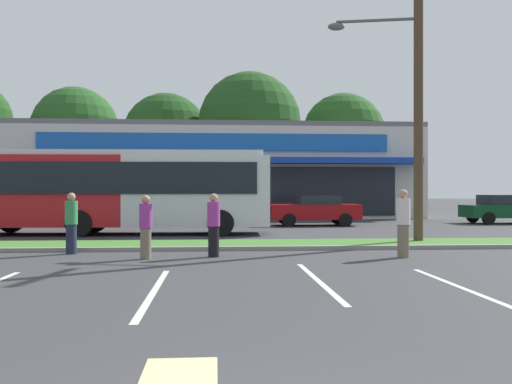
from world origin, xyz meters
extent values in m
cube|color=#427A2D|center=(0.00, 14.00, 0.06)|extent=(56.00, 2.20, 0.12)
cube|color=gray|center=(0.00, 12.78, 0.06)|extent=(56.00, 0.24, 0.12)
cube|color=silver|center=(-1.37, 6.39, 0.00)|extent=(0.12, 4.80, 0.01)
cube|color=silver|center=(1.61, 7.26, 0.00)|extent=(0.12, 4.80, 0.01)
cube|color=silver|center=(3.97, 6.22, 0.00)|extent=(0.12, 4.80, 0.01)
cube|color=beige|center=(-0.36, 35.63, 2.81)|extent=(25.85, 11.06, 5.63)
cube|color=black|center=(-0.36, 30.06, 1.69)|extent=(21.72, 0.08, 2.93)
cube|color=#14389E|center=(-0.36, 29.40, 3.49)|extent=(24.30, 1.40, 0.35)
cube|color=#1959AD|center=(-0.36, 30.02, 4.61)|extent=(20.68, 0.16, 1.01)
cube|color=slate|center=(-0.36, 35.63, 5.78)|extent=(25.85, 11.06, 0.30)
cylinder|color=#473323|center=(-12.53, 46.51, 2.08)|extent=(0.44, 0.44, 4.16)
sphere|color=#23511E|center=(-12.53, 46.51, 6.98)|extent=(7.53, 7.53, 7.53)
cylinder|color=#473323|center=(-4.63, 45.84, 1.84)|extent=(0.44, 0.44, 3.68)
sphere|color=#1E4719|center=(-4.63, 45.84, 6.47)|extent=(7.44, 7.44, 7.44)
cylinder|color=#473323|center=(2.44, 42.58, 2.04)|extent=(0.44, 0.44, 4.09)
sphere|color=#1E4719|center=(2.44, 42.58, 7.24)|extent=(8.40, 8.40, 8.40)
cylinder|color=#473323|center=(10.66, 44.50, 1.92)|extent=(0.44, 0.44, 3.85)
sphere|color=#23511E|center=(10.66, 44.50, 6.55)|extent=(7.19, 7.19, 7.19)
cylinder|color=#4C3826|center=(6.13, 14.28, 5.00)|extent=(0.30, 0.30, 10.01)
cylinder|color=#59595B|center=(4.86, 14.56, 7.20)|extent=(2.56, 0.66, 0.10)
ellipsoid|color=#59595B|center=(3.59, 14.83, 7.05)|extent=(0.56, 0.32, 0.24)
cube|color=#AD191E|center=(-7.18, 19.18, 1.70)|extent=(6.84, 2.75, 2.70)
cube|color=silver|center=(-1.03, 19.00, 1.70)|extent=(5.61, 2.71, 2.70)
cube|color=silver|center=(-4.41, 19.10, 3.15)|extent=(11.87, 2.64, 0.20)
cube|color=black|center=(-4.45, 17.80, 2.19)|extent=(11.32, 0.39, 1.19)
cube|color=black|center=(1.76, 18.92, 2.02)|extent=(0.12, 2.17, 1.51)
cylinder|color=black|center=(-0.08, 20.15, 0.50)|extent=(1.01, 0.33, 1.00)
cylinder|color=black|center=(-0.14, 17.80, 0.50)|extent=(1.01, 0.33, 1.00)
cylinder|color=black|center=(-5.30, 20.30, 0.50)|extent=(1.01, 0.33, 1.00)
cylinder|color=black|center=(-5.37, 17.95, 0.50)|extent=(1.01, 0.33, 1.00)
cylinder|color=black|center=(-8.68, 20.40, 0.50)|extent=(1.01, 0.33, 1.00)
cube|color=#0C3F1E|center=(14.76, 25.12, 0.64)|extent=(4.22, 1.85, 0.65)
cube|color=black|center=(14.55, 25.12, 1.24)|extent=(1.90, 1.63, 0.53)
cylinder|color=black|center=(13.46, 26.00, 0.32)|extent=(0.64, 0.22, 0.64)
cylinder|color=black|center=(13.46, 24.24, 0.32)|extent=(0.64, 0.22, 0.64)
cube|color=navy|center=(-8.70, 25.54, 0.70)|extent=(4.27, 1.84, 0.76)
cube|color=black|center=(-8.91, 25.54, 1.33)|extent=(1.92, 1.62, 0.49)
cylinder|color=black|center=(-7.38, 26.41, 0.32)|extent=(0.64, 0.22, 0.64)
cylinder|color=black|center=(-7.38, 24.66, 0.32)|extent=(0.64, 0.22, 0.64)
cylinder|color=black|center=(-10.02, 26.41, 0.32)|extent=(0.64, 0.22, 0.64)
cylinder|color=black|center=(-10.02, 24.66, 0.32)|extent=(0.64, 0.22, 0.64)
cube|color=navy|center=(-1.79, 25.07, 0.68)|extent=(4.70, 1.72, 0.71)
cube|color=black|center=(-2.03, 25.07, 1.27)|extent=(2.11, 1.52, 0.48)
cylinder|color=black|center=(-0.34, 25.88, 0.32)|extent=(0.64, 0.22, 0.64)
cylinder|color=black|center=(-0.34, 24.25, 0.32)|extent=(0.64, 0.22, 0.64)
cylinder|color=black|center=(-3.25, 25.88, 0.32)|extent=(0.64, 0.22, 0.64)
cylinder|color=black|center=(-3.25, 24.25, 0.32)|extent=(0.64, 0.22, 0.64)
cube|color=maroon|center=(4.50, 24.12, 0.68)|extent=(4.37, 1.89, 0.73)
cube|color=black|center=(4.72, 24.12, 1.26)|extent=(1.97, 1.66, 0.42)
cylinder|color=black|center=(3.15, 23.22, 0.32)|extent=(0.64, 0.22, 0.64)
cylinder|color=black|center=(3.15, 25.01, 0.32)|extent=(0.64, 0.22, 0.64)
cylinder|color=black|center=(5.86, 23.22, 0.32)|extent=(0.64, 0.22, 0.64)
cylinder|color=black|center=(5.86, 25.01, 0.32)|extent=(0.64, 0.22, 0.64)
cylinder|color=black|center=(-0.38, 11.28, 0.40)|extent=(0.28, 0.28, 0.79)
cylinder|color=#99338C|center=(-0.38, 11.28, 1.10)|extent=(0.33, 0.33, 0.63)
sphere|color=tan|center=(-0.38, 11.28, 1.53)|extent=(0.22, 0.22, 0.22)
cylinder|color=#726651|center=(4.46, 10.81, 0.42)|extent=(0.30, 0.30, 0.84)
cylinder|color=silver|center=(4.46, 10.81, 1.17)|extent=(0.35, 0.35, 0.67)
sphere|color=tan|center=(4.46, 10.81, 1.62)|extent=(0.23, 0.23, 0.23)
cylinder|color=#726651|center=(-2.07, 10.94, 0.39)|extent=(0.27, 0.27, 0.77)
cylinder|color=#99338C|center=(-2.07, 10.94, 1.08)|extent=(0.32, 0.32, 0.61)
sphere|color=tan|center=(-2.07, 10.94, 1.49)|extent=(0.21, 0.21, 0.21)
cylinder|color=#1E2338|center=(-4.21, 12.23, 0.40)|extent=(0.28, 0.28, 0.80)
cylinder|color=#338C4C|center=(-4.21, 12.23, 1.12)|extent=(0.33, 0.33, 0.63)
sphere|color=tan|center=(-4.21, 12.23, 1.54)|extent=(0.22, 0.22, 0.22)
camera|label=1|loc=(-0.32, -3.18, 1.69)|focal=39.34mm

